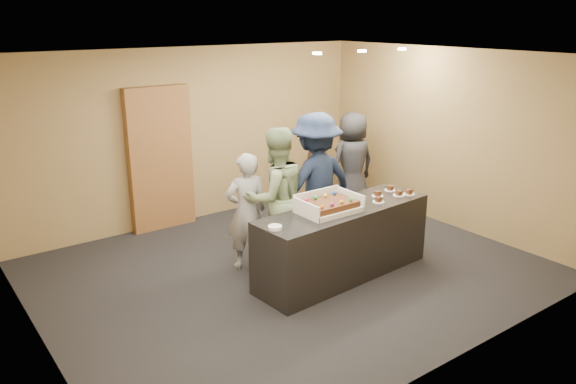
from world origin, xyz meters
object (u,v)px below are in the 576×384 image
at_px(cake_box, 328,207).
at_px(person_brown_extra, 317,176).
at_px(plate_stack, 275,227).
at_px(person_navy_man, 315,183).
at_px(storage_cabinet, 160,159).
at_px(sheet_cake, 329,204).
at_px(person_dark_suit, 352,163).
at_px(serving_counter, 343,242).
at_px(person_server_grey, 247,211).
at_px(person_sage_man, 276,198).

bearing_deg(cake_box, person_brown_extra, 55.05).
xyz_separation_m(plate_stack, person_navy_man, (1.34, 0.94, 0.04)).
bearing_deg(storage_cabinet, person_brown_extra, -38.27).
distance_m(sheet_cake, person_dark_suit, 2.58).
bearing_deg(serving_counter, person_dark_suit, 41.17).
height_order(sheet_cake, person_dark_suit, person_dark_suit).
bearing_deg(sheet_cake, serving_counter, 0.00).
bearing_deg(plate_stack, serving_counter, 4.36).
bearing_deg(person_navy_man, person_server_grey, -3.02).
relative_size(cake_box, person_navy_man, 0.37).
relative_size(storage_cabinet, person_server_grey, 1.42).
distance_m(serving_counter, person_brown_extra, 1.68).
distance_m(person_server_grey, person_brown_extra, 1.66).
relative_size(serving_counter, person_dark_suit, 1.43).
bearing_deg(serving_counter, person_brown_extra, 58.86).
bearing_deg(person_navy_man, plate_stack, 36.19).
xyz_separation_m(sheet_cake, person_dark_suit, (1.94, 1.69, -0.16)).
bearing_deg(plate_stack, storage_cabinet, 89.93).
height_order(serving_counter, sheet_cake, sheet_cake).
bearing_deg(person_sage_man, person_dark_suit, -151.00).
distance_m(serving_counter, person_dark_suit, 2.42).
height_order(plate_stack, person_navy_man, person_navy_man).
bearing_deg(serving_counter, sheet_cake, 176.25).
distance_m(serving_counter, plate_stack, 1.19).
distance_m(plate_stack, person_dark_suit, 3.30).
bearing_deg(person_brown_extra, cake_box, 10.02).
distance_m(person_server_grey, person_dark_suit, 2.63).
relative_size(storage_cabinet, cake_box, 3.00).
bearing_deg(serving_counter, plate_stack, -179.39).
relative_size(cake_box, person_dark_suit, 0.43).
distance_m(storage_cabinet, sheet_cake, 3.03).
bearing_deg(plate_stack, person_server_grey, 75.05).
height_order(serving_counter, person_navy_man, person_navy_man).
height_order(serving_counter, person_server_grey, person_server_grey).
bearing_deg(person_dark_suit, sheet_cake, 46.82).
xyz_separation_m(storage_cabinet, person_server_grey, (0.27, -1.98, -0.32)).
relative_size(serving_counter, sheet_cake, 3.89).
bearing_deg(person_server_grey, person_brown_extra, -149.75).
xyz_separation_m(cake_box, person_navy_man, (0.49, 0.83, 0.01)).
height_order(cake_box, person_navy_man, person_navy_man).
distance_m(person_sage_man, person_navy_man, 0.72).
relative_size(storage_cabinet, person_sage_man, 1.19).
height_order(person_server_grey, person_sage_man, person_sage_man).
height_order(serving_counter, storage_cabinet, storage_cabinet).
distance_m(cake_box, person_brown_extra, 1.75).
xyz_separation_m(person_server_grey, person_brown_extra, (1.58, 0.52, 0.08)).
bearing_deg(person_navy_man, sheet_cake, 61.38).
relative_size(person_navy_man, person_dark_suit, 1.15).
xyz_separation_m(cake_box, person_dark_suit, (1.94, 1.66, -0.11)).
height_order(storage_cabinet, person_sage_man, storage_cabinet).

